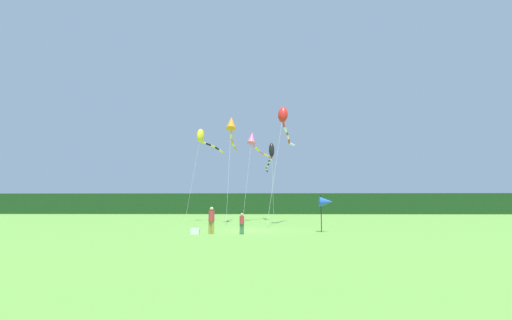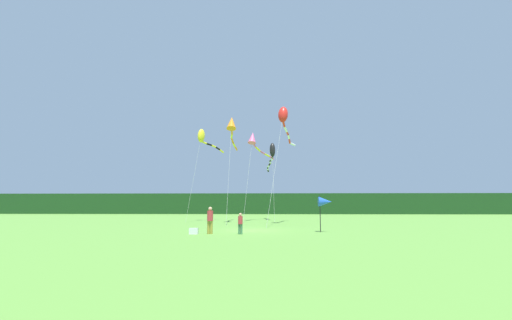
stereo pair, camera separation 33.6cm
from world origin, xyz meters
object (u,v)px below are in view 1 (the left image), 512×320
(cooler_box, at_px, (195,231))
(kite_black, at_px, (271,153))
(kite_yellow, at_px, (202,137))
(kite_red, at_px, (284,118))
(person_adult, at_px, (211,219))
(person_child, at_px, (242,222))
(kite_rainbow, at_px, (254,141))
(kite_orange, at_px, (231,126))
(banner_flag_pole, at_px, (326,202))

(cooler_box, height_order, kite_black, kite_black)
(kite_yellow, height_order, kite_red, kite_red)
(person_adult, xyz_separation_m, cooler_box, (-0.98, -0.28, -0.77))
(person_child, relative_size, cooler_box, 2.42)
(kite_black, distance_m, kite_rainbow, 2.99)
(cooler_box, xyz_separation_m, kite_rainbow, (3.10, 17.51, 9.05))
(person_adult, bearing_deg, kite_yellow, 102.88)
(kite_red, relative_size, kite_rainbow, 1.11)
(kite_black, height_order, kite_rainbow, kite_rainbow)
(person_child, xyz_separation_m, kite_rainbow, (0.14, 17.42, 8.50))
(person_child, height_order, kite_black, kite_black)
(kite_orange, distance_m, kite_rainbow, 4.82)
(person_adult, distance_m, kite_orange, 15.89)
(person_child, height_order, kite_orange, kite_orange)
(kite_rainbow, bearing_deg, kite_yellow, -173.66)
(kite_orange, height_order, kite_rainbow, kite_orange)
(kite_rainbow, bearing_deg, kite_red, -64.24)
(cooler_box, relative_size, banner_flag_pole, 0.22)
(person_adult, relative_size, banner_flag_pole, 0.68)
(person_child, relative_size, kite_rainbow, 0.13)
(kite_black, bearing_deg, kite_orange, -124.89)
(cooler_box, bearing_deg, person_adult, 15.65)
(person_child, height_order, banner_flag_pole, banner_flag_pole)
(banner_flag_pole, xyz_separation_m, kite_red, (-2.38, 8.97, 8.22))
(cooler_box, distance_m, kite_orange, 16.59)
(kite_red, bearing_deg, kite_black, 97.69)
(banner_flag_pole, xyz_separation_m, kite_yellow, (-11.45, 14.85, 7.49))
(kite_orange, bearing_deg, kite_red, -23.49)
(person_child, bearing_deg, kite_red, 73.15)
(banner_flag_pole, height_order, kite_rainbow, kite_rainbow)
(person_adult, relative_size, kite_yellow, 0.16)
(person_adult, distance_m, kite_red, 15.13)
(person_child, relative_size, kite_red, 0.12)
(person_child, distance_m, banner_flag_pole, 6.13)
(person_child, bearing_deg, kite_yellow, 108.98)
(kite_red, height_order, kite_orange, kite_red)
(banner_flag_pole, relative_size, kite_red, 0.22)
(kite_yellow, bearing_deg, person_child, -71.02)
(kite_black, bearing_deg, person_child, -96.42)
(person_child, xyz_separation_m, banner_flag_pole, (5.68, 1.91, 1.30))
(person_adult, distance_m, cooler_box, 1.28)
(banner_flag_pole, xyz_separation_m, kite_black, (-3.51, 17.34, 5.97))
(cooler_box, bearing_deg, kite_yellow, 99.45)
(person_child, distance_m, kite_black, 20.69)
(cooler_box, height_order, kite_orange, kite_orange)
(kite_red, bearing_deg, kite_orange, 156.51)
(cooler_box, bearing_deg, kite_black, 75.16)
(cooler_box, xyz_separation_m, kite_orange, (0.91, 13.30, 9.87))
(kite_yellow, bearing_deg, kite_red, -32.98)
(kite_yellow, bearing_deg, person_adult, -77.12)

